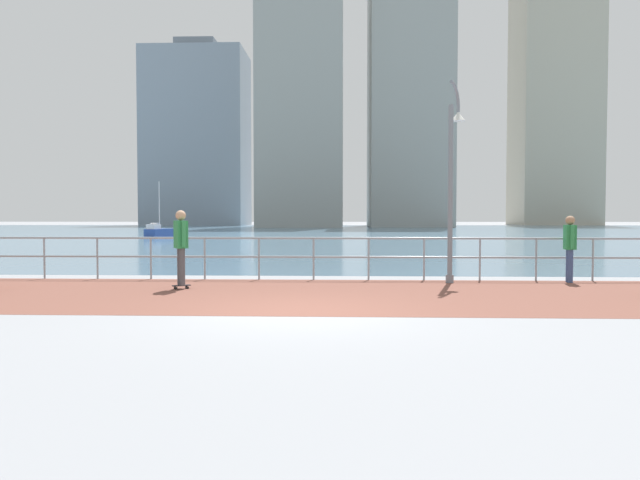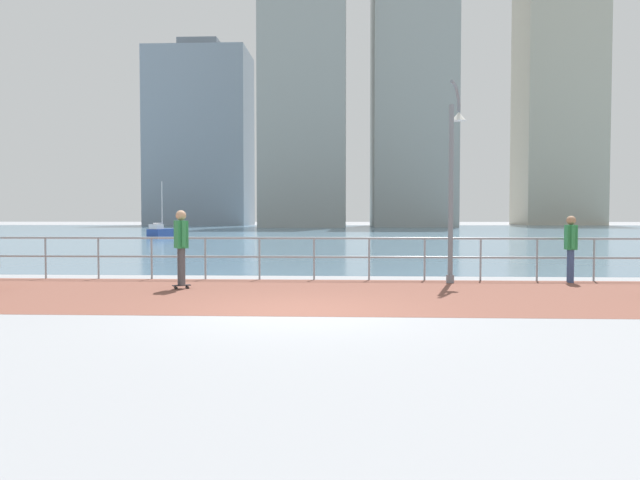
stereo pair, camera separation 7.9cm
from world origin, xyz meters
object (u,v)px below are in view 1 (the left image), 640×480
Objects in this scene: lamppost at (453,172)px; skateboarder at (181,242)px; sailboat_gray at (159,232)px; bystander at (570,243)px.

skateboarder is at bearing -165.26° from lamppost.
sailboat_gray is at bearing 107.86° from skateboarder.
skateboarder is 0.42× the size of sailboat_gray.
skateboarder is 33.69m from sailboat_gray.
bystander is at bearing 1.95° from lamppost.
skateboarder is 9.31m from bystander.
skateboarder reaches higher than bystander.
skateboarder is at bearing -72.14° from sailboat_gray.
lamppost reaches higher than skateboarder.
lamppost is 6.70m from skateboarder.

